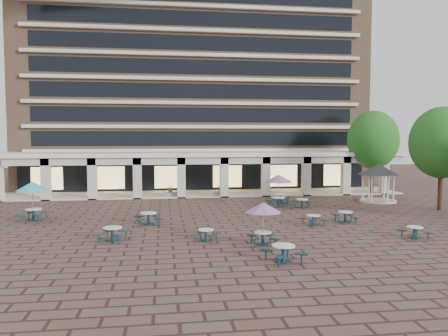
{
  "coord_description": "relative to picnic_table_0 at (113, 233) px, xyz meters",
  "views": [
    {
      "loc": [
        -3.77,
        -30.25,
        5.91
      ],
      "look_at": [
        0.81,
        3.0,
        3.56
      ],
      "focal_mm": 35.0,
      "sensor_mm": 36.0,
      "label": 1
    }
  ],
  "objects": [
    {
      "name": "picnic_table_8",
      "position": [
        1.87,
        4.5,
        0.02
      ],
      "size": [
        2.02,
        2.02,
        0.82
      ],
      "rotation": [
        0.0,
        0.0,
        0.13
      ],
      "color": "#133239",
      "rests_on": "ground"
    },
    {
      "name": "planter_left",
      "position": [
        3.57,
        17.92,
        0.04
      ],
      "size": [
        1.5,
        0.67,
        1.27
      ],
      "color": "gray",
      "rests_on": "ground"
    },
    {
      "name": "picnic_table_3",
      "position": [
        17.5,
        -1.75,
        -0.07
      ],
      "size": [
        1.64,
        1.64,
        0.69
      ],
      "rotation": [
        0.0,
        0.0,
        0.1
      ],
      "color": "#133239",
      "rests_on": "ground"
    },
    {
      "name": "picnic_table_13",
      "position": [
        14.42,
        9.85,
        -0.02
      ],
      "size": [
        2.02,
        2.02,
        0.76
      ],
      "rotation": [
        0.0,
        0.0,
        -0.33
      ],
      "color": "#133239",
      "rests_on": "ground"
    },
    {
      "name": "tree_east_c",
      "position": [
        24.3,
        17.21,
        5.19
      ],
      "size": [
        5.21,
        5.21,
        8.67
      ],
      "color": "#442A1B",
      "rests_on": "ground"
    },
    {
      "name": "picnic_table_4",
      "position": [
        -6.28,
        7.0,
        1.88
      ],
      "size": [
        2.4,
        2.4,
        2.77
      ],
      "rotation": [
        0.0,
        0.0,
        -0.15
      ],
      "color": "#133239",
      "rests_on": "ground"
    },
    {
      "name": "tree_east_a",
      "position": [
        25.23,
        7.33,
        5.02
      ],
      "size": [
        5.05,
        5.05,
        8.41
      ],
      "color": "#442A1B",
      "rests_on": "ground"
    },
    {
      "name": "picnic_table_2",
      "position": [
        12.89,
        2.7,
        -0.06
      ],
      "size": [
        1.77,
        1.77,
        0.7
      ],
      "rotation": [
        0.0,
        0.0,
        0.21
      ],
      "color": "#133239",
      "rests_on": "ground"
    },
    {
      "name": "picnic_table_6",
      "position": [
        8.31,
        -2.07,
        1.51
      ],
      "size": [
        2.03,
        2.03,
        2.34
      ],
      "rotation": [
        0.0,
        0.0,
        -0.02
      ],
      "color": "#133239",
      "rests_on": "ground"
    },
    {
      "name": "picnic_table_10",
      "position": [
        13.38,
        12.88,
        0.01
      ],
      "size": [
        2.22,
        2.22,
        0.81
      ],
      "rotation": [
        0.0,
        0.0,
        -0.41
      ],
      "color": "#133239",
      "rests_on": "ground"
    },
    {
      "name": "gazebo",
      "position": [
        22.48,
        12.38,
        2.12
      ],
      "size": [
        3.7,
        3.7,
        3.44
      ],
      "rotation": [
        0.0,
        0.0,
        -0.36
      ],
      "color": "beige",
      "rests_on": "ground"
    },
    {
      "name": "picnic_table_11",
      "position": [
        12.49,
        10.37,
        1.89
      ],
      "size": [
        2.41,
        2.41,
        2.78
      ],
      "rotation": [
        0.0,
        0.0,
        0.03
      ],
      "color": "#133239",
      "rests_on": "ground"
    },
    {
      "name": "picnic_table_0",
      "position": [
        0.0,
        0.0,
        0.0
      ],
      "size": [
        2.09,
        2.09,
        0.8
      ],
      "rotation": [
        0.0,
        0.0,
        -0.28
      ],
      "color": "#133239",
      "rests_on": "ground"
    },
    {
      "name": "planter_right",
      "position": [
        8.6,
        17.92,
        0.08
      ],
      "size": [
        1.5,
        0.78,
        1.32
      ],
      "color": "gray",
      "rests_on": "ground"
    },
    {
      "name": "picnic_table_5",
      "position": [
        5.29,
        -0.71,
        -0.08
      ],
      "size": [
        1.81,
        1.81,
        0.66
      ],
      "rotation": [
        0.0,
        0.0,
        -0.39
      ],
      "color": "#133239",
      "rests_on": "ground"
    },
    {
      "name": "retail_arcade",
      "position": [
        6.72,
        19.81,
        2.53
      ],
      "size": [
        42.0,
        6.6,
        4.4
      ],
      "color": "white",
      "rests_on": "ground"
    },
    {
      "name": "picnic_table_7",
      "position": [
        15.43,
        3.39,
        -0.02
      ],
      "size": [
        1.89,
        1.89,
        0.76
      ],
      "rotation": [
        0.0,
        0.0,
        -0.17
      ],
      "color": "#133239",
      "rests_on": "ground"
    },
    {
      "name": "apartment_building",
      "position": [
        6.72,
        30.48,
        12.13
      ],
      "size": [
        40.0,
        15.5,
        25.2
      ],
      "color": "#8C6B4F",
      "rests_on": "ground"
    },
    {
      "name": "ground",
      "position": [
        6.72,
        5.02,
        -0.47
      ],
      "size": [
        120.0,
        120.0,
        0.0
      ],
      "primitive_type": "plane",
      "color": "brown",
      "rests_on": "ground"
    },
    {
      "name": "picnic_table_1",
      "position": [
        8.52,
        -5.49,
        0.02
      ],
      "size": [
        2.18,
        2.18,
        0.83
      ],
      "rotation": [
        0.0,
        0.0,
        0.27
      ],
      "color": "#133239",
      "rests_on": "ground"
    }
  ]
}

